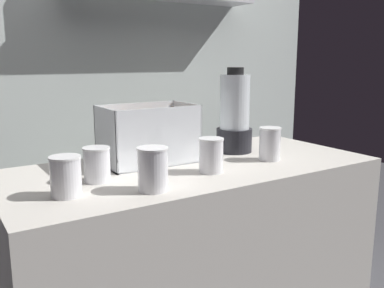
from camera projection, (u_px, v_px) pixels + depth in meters
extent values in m
cube|color=beige|center=(192.00, 274.00, 1.69)|extent=(1.40, 0.64, 0.90)
cube|color=silver|center=(112.00, 67.00, 2.17)|extent=(2.60, 0.04, 2.50)
cube|color=white|center=(149.00, 162.00, 1.64)|extent=(0.35, 0.21, 0.01)
cube|color=white|center=(161.00, 138.00, 1.53)|extent=(0.35, 0.01, 0.22)
cube|color=white|center=(137.00, 130.00, 1.70)|extent=(0.35, 0.01, 0.22)
cube|color=white|center=(106.00, 139.00, 1.52)|extent=(0.01, 0.21, 0.22)
cube|color=white|center=(187.00, 130.00, 1.70)|extent=(0.01, 0.21, 0.22)
cone|color=orange|center=(137.00, 158.00, 1.61)|extent=(0.10, 0.17, 0.03)
cone|color=orange|center=(140.00, 159.00, 1.60)|extent=(0.14, 0.12, 0.03)
cone|color=orange|center=(161.00, 154.00, 1.66)|extent=(0.04, 0.17, 0.03)
cone|color=orange|center=(155.00, 156.00, 1.64)|extent=(0.16, 0.14, 0.03)
cone|color=orange|center=(137.00, 149.00, 1.60)|extent=(0.10, 0.18, 0.03)
cone|color=orange|center=(159.00, 149.00, 1.65)|extent=(0.04, 0.18, 0.03)
cone|color=orange|center=(147.00, 148.00, 1.63)|extent=(0.10, 0.15, 0.03)
cone|color=orange|center=(155.00, 151.00, 1.62)|extent=(0.14, 0.09, 0.03)
cone|color=orange|center=(160.00, 143.00, 1.65)|extent=(0.06, 0.18, 0.03)
cone|color=orange|center=(142.00, 139.00, 1.60)|extent=(0.16, 0.14, 0.04)
cone|color=orange|center=(147.00, 141.00, 1.62)|extent=(0.18, 0.08, 0.03)
cone|color=orange|center=(156.00, 142.00, 1.64)|extent=(0.18, 0.10, 0.03)
cylinder|color=black|center=(234.00, 140.00, 1.82)|extent=(0.15, 0.15, 0.10)
cylinder|color=silver|center=(235.00, 102.00, 1.79)|extent=(0.13, 0.13, 0.23)
cylinder|color=yellow|center=(234.00, 124.00, 1.81)|extent=(0.11, 0.11, 0.04)
cylinder|color=black|center=(235.00, 71.00, 1.76)|extent=(0.07, 0.07, 0.03)
cylinder|color=white|center=(66.00, 177.00, 1.22)|extent=(0.09, 0.09, 0.11)
cylinder|color=red|center=(66.00, 180.00, 1.22)|extent=(0.08, 0.08, 0.10)
cylinder|color=white|center=(65.00, 157.00, 1.21)|extent=(0.09, 0.09, 0.01)
cylinder|color=white|center=(97.00, 165.00, 1.37)|extent=(0.09, 0.09, 0.11)
cylinder|color=orange|center=(97.00, 170.00, 1.37)|extent=(0.08, 0.08, 0.08)
cylinder|color=white|center=(96.00, 148.00, 1.36)|extent=(0.09, 0.09, 0.01)
cylinder|color=white|center=(153.00, 170.00, 1.27)|extent=(0.09, 0.09, 0.13)
cylinder|color=yellow|center=(153.00, 179.00, 1.28)|extent=(0.08, 0.08, 0.07)
cylinder|color=white|center=(152.00, 148.00, 1.26)|extent=(0.10, 0.10, 0.01)
cylinder|color=white|center=(212.00, 156.00, 1.49)|extent=(0.08, 0.08, 0.12)
cylinder|color=yellow|center=(212.00, 161.00, 1.49)|extent=(0.08, 0.08, 0.08)
cylinder|color=white|center=(212.00, 139.00, 1.47)|extent=(0.09, 0.09, 0.01)
cylinder|color=white|center=(270.00, 145.00, 1.66)|extent=(0.08, 0.08, 0.12)
cylinder|color=yellow|center=(270.00, 151.00, 1.67)|extent=(0.08, 0.08, 0.07)
cylinder|color=white|center=(270.00, 128.00, 1.65)|extent=(0.09, 0.09, 0.01)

